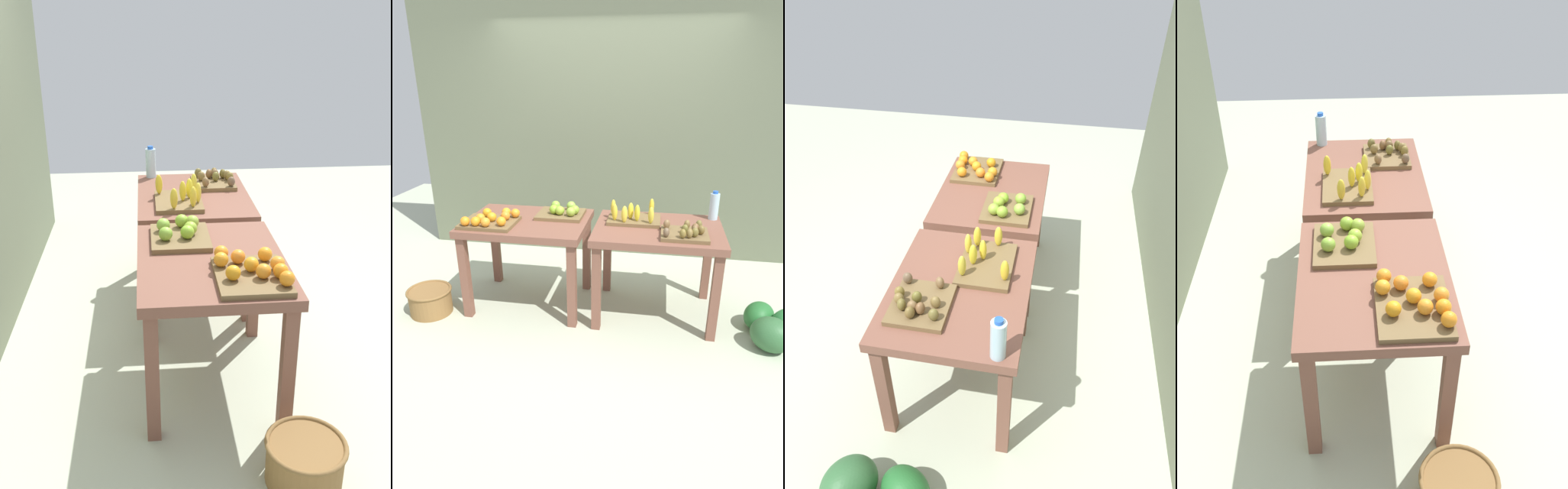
{
  "view_description": "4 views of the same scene",
  "coord_description": "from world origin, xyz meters",
  "views": [
    {
      "loc": [
        -3.3,
        0.33,
        2.06
      ],
      "look_at": [
        -0.01,
        0.03,
        0.64
      ],
      "focal_mm": 41.11,
      "sensor_mm": 36.0,
      "label": 1
    },
    {
      "loc": [
        0.54,
        -3.23,
        1.94
      ],
      "look_at": [
        -0.02,
        -0.03,
        0.61
      ],
      "focal_mm": 30.31,
      "sensor_mm": 36.0,
      "label": 2
    },
    {
      "loc": [
        2.51,
        0.5,
        2.58
      ],
      "look_at": [
        -0.06,
        -0.0,
        0.64
      ],
      "focal_mm": 34.21,
      "sensor_mm": 36.0,
      "label": 3
    },
    {
      "loc": [
        -2.78,
        0.14,
        2.61
      ],
      "look_at": [
        0.05,
        -0.03,
        0.55
      ],
      "focal_mm": 40.59,
      "sensor_mm": 36.0,
      "label": 4
    }
  ],
  "objects": [
    {
      "name": "banana_crate",
      "position": [
        0.34,
        0.11,
        0.84
      ],
      "size": [
        0.44,
        0.32,
        0.17
      ],
      "color": "brown",
      "rests_on": "display_table_right"
    },
    {
      "name": "display_table_right",
      "position": [
        0.56,
        0.0,
        0.68
      ],
      "size": [
        1.04,
        0.8,
        0.8
      ],
      "color": "brown",
      "rests_on": "ground_plane"
    },
    {
      "name": "apple_bin",
      "position": [
        -0.28,
        0.15,
        0.84
      ],
      "size": [
        0.4,
        0.34,
        0.11
      ],
      "color": "brown",
      "rests_on": "display_table_left"
    },
    {
      "name": "kiwi_bin",
      "position": [
        0.77,
        -0.18,
        0.83
      ],
      "size": [
        0.36,
        0.32,
        0.1
      ],
      "color": "brown",
      "rests_on": "display_table_right"
    },
    {
      "name": "orange_bin",
      "position": [
        -0.82,
        -0.18,
        0.84
      ],
      "size": [
        0.46,
        0.38,
        0.11
      ],
      "color": "brown",
      "rests_on": "display_table_left"
    },
    {
      "name": "water_bottle",
      "position": [
        1.02,
        0.3,
        0.91
      ],
      "size": [
        0.08,
        0.08,
        0.25
      ],
      "color": "silver",
      "rests_on": "display_table_right"
    },
    {
      "name": "display_table_left",
      "position": [
        -0.56,
        0.0,
        0.68
      ],
      "size": [
        1.04,
        0.8,
        0.8
      ],
      "color": "brown",
      "rests_on": "ground_plane"
    },
    {
      "name": "ground_plane",
      "position": [
        0.0,
        0.0,
        0.0
      ],
      "size": [
        8.0,
        8.0,
        0.0
      ],
      "primitive_type": "plane",
      "color": "#B6BDA3"
    },
    {
      "name": "watermelon_pile",
      "position": [
        1.53,
        -0.27,
        0.13
      ],
      "size": [
        0.61,
        0.67,
        0.27
      ],
      "color": "#276F35",
      "rests_on": "ground_plane"
    }
  ]
}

